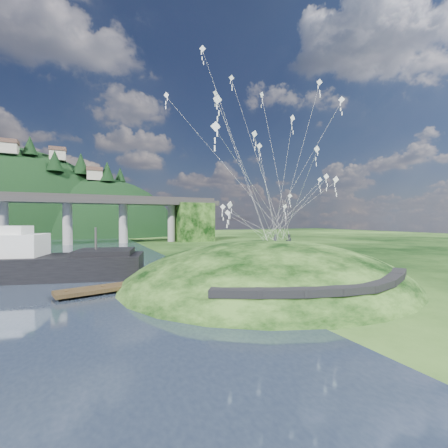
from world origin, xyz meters
name	(u,v)px	position (x,y,z in m)	size (l,w,h in m)	color
ground	(214,293)	(0.00, 0.00, 0.00)	(320.00, 320.00, 0.00)	black
grass_hill	(268,295)	(8.00, 2.00, -1.50)	(36.00, 32.00, 13.00)	black
footpath	(340,285)	(7.46, -9.74, 2.08)	(22.29, 5.84, 0.83)	black
bridge	(27,211)	(-26.46, 70.07, 9.70)	(160.00, 11.00, 15.00)	#2D2B2B
far_ridge	(0,255)	(-43.58, 122.17, -7.44)	(153.00, 70.00, 94.50)	black
work_barge	(34,262)	(-17.79, 15.85, 2.21)	(26.17, 13.20, 8.84)	black
wooden_dock	(134,284)	(-7.12, 5.38, 0.49)	(15.73, 5.83, 1.11)	#322414
kite_flyers	(285,234)	(10.45, 1.94, 5.75)	(2.41, 1.02, 1.67)	#242630
kite_swarm	(261,145)	(7.39, 2.69, 16.56)	(20.38, 17.39, 20.76)	white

